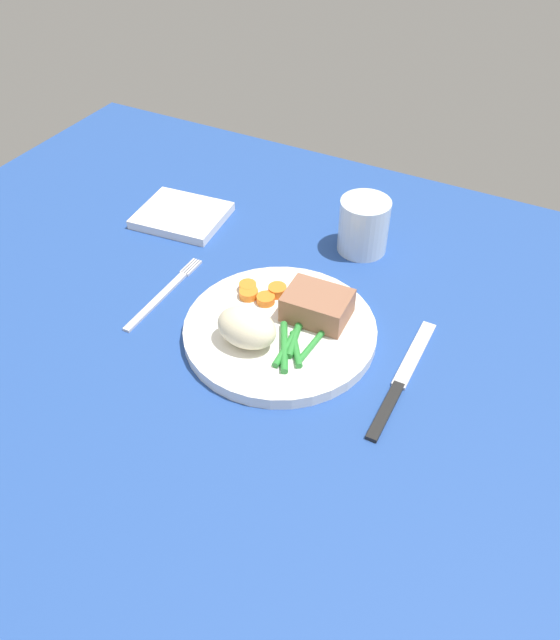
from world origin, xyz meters
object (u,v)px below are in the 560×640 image
(meat_portion, at_px, (317,305))
(fork, at_px, (164,294))
(dinner_plate, at_px, (280,331))
(knife, at_px, (401,380))
(napkin, at_px, (182,215))
(water_glass, at_px, (363,229))

(meat_portion, relative_size, fork, 0.48)
(dinner_plate, height_order, fork, dinner_plate)
(meat_portion, xyz_separation_m, knife, (0.13, -0.04, -0.03))
(dinner_plate, relative_size, napkin, 1.84)
(meat_portion, distance_m, napkin, 0.32)
(meat_portion, height_order, knife, meat_portion)
(fork, bearing_deg, meat_portion, 11.07)
(dinner_plate, bearing_deg, meat_portion, 49.40)
(dinner_plate, xyz_separation_m, meat_portion, (0.03, 0.04, 0.03))
(fork, distance_m, knife, 0.34)
(napkin, bearing_deg, meat_portion, -23.15)
(water_glass, xyz_separation_m, napkin, (-0.28, -0.06, -0.03))
(knife, bearing_deg, meat_portion, 158.04)
(fork, relative_size, knife, 0.81)
(meat_portion, bearing_deg, water_glass, 93.74)
(water_glass, bearing_deg, meat_portion, -86.26)
(dinner_plate, height_order, meat_portion, meat_portion)
(fork, bearing_deg, knife, 0.02)
(dinner_plate, relative_size, meat_portion, 3.02)
(water_glass, bearing_deg, dinner_plate, -95.37)
(fork, xyz_separation_m, napkin, (-0.08, 0.16, 0.00))
(dinner_plate, distance_m, water_glass, 0.22)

